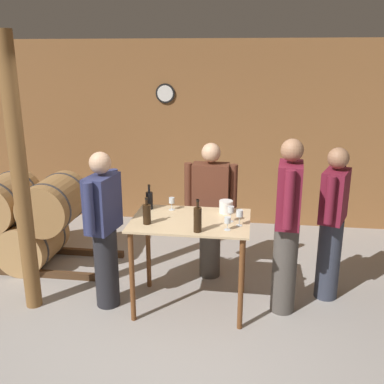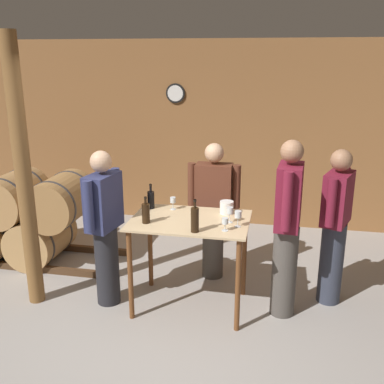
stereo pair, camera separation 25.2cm
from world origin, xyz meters
name	(u,v)px [view 1 (the left image)]	position (x,y,z in m)	size (l,w,h in m)	color
ground_plane	(165,333)	(0.00, 0.00, 0.00)	(14.00, 14.00, 0.00)	#9E9993
back_wall	(203,134)	(0.00, 3.02, 1.35)	(8.40, 0.08, 2.70)	brown
barrel_rack	(19,222)	(-2.03, 1.21, 0.54)	(2.68, 0.79, 1.12)	#4C331E
tasting_table	(191,236)	(0.17, 0.51, 0.78)	(1.15, 0.79, 0.95)	#D1B284
wooden_post	(20,179)	(-1.44, 0.30, 1.35)	(0.16, 0.16, 2.70)	brown
wine_bottle_far_left	(149,200)	(-0.30, 0.77, 1.05)	(0.07, 0.07, 0.26)	black
wine_bottle_left	(147,214)	(-0.22, 0.35, 1.05)	(0.08, 0.08, 0.26)	black
wine_bottle_center	(198,219)	(0.28, 0.21, 1.07)	(0.07, 0.07, 0.31)	black
wine_glass_near_left	(172,201)	(-0.06, 0.77, 1.04)	(0.06, 0.06, 0.13)	silver
wine_glass_near_center	(227,221)	(0.54, 0.29, 1.04)	(0.06, 0.06, 0.12)	silver
wine_glass_near_right	(231,210)	(0.56, 0.51, 1.06)	(0.06, 0.06, 0.15)	silver
wine_glass_far_side	(240,214)	(0.64, 0.42, 1.06)	(0.06, 0.06, 0.15)	silver
ice_bucket	(226,207)	(0.50, 0.76, 1.01)	(0.14, 0.14, 0.13)	white
person_host	(332,222)	(1.57, 0.90, 0.86)	(0.34, 0.56, 1.62)	#333847
person_visitor_with_scarf	(287,224)	(1.10, 0.56, 0.93)	(0.25, 0.59, 1.76)	#4C4742
person_visitor_bearded	(104,228)	(-0.68, 0.43, 0.85)	(0.29, 0.58, 1.61)	#232328
person_visitor_near_door	(210,208)	(0.30, 1.21, 0.83)	(0.59, 0.24, 1.57)	#4C4742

